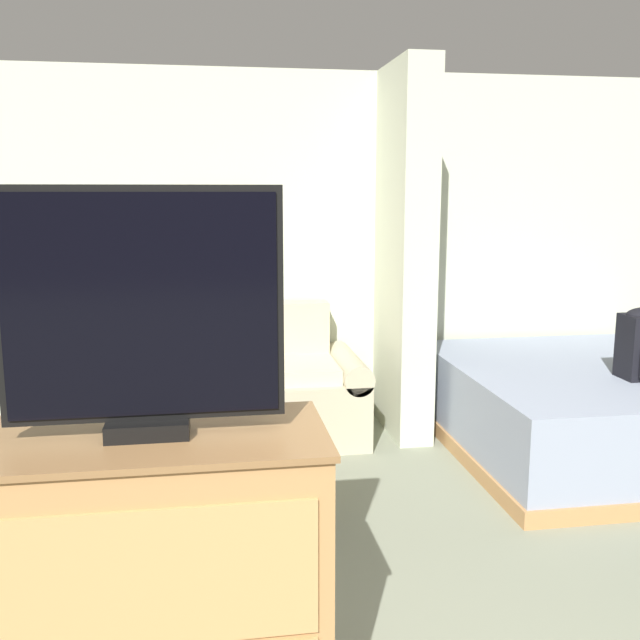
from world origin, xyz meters
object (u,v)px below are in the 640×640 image
at_px(table_lamp, 46,328).
at_px(tv, 143,314).
at_px(bed, 580,408).
at_px(couch, 222,393).
at_px(tv_dresser, 156,593).
at_px(coffee_table, 229,435).

bearing_deg(table_lamp, tv, -72.50).
distance_m(table_lamp, bed, 3.60).
distance_m(couch, table_lamp, 1.26).
distance_m(tv_dresser, bed, 3.43).
distance_m(coffee_table, bed, 2.38).
xyz_separation_m(table_lamp, tv_dresser, (0.88, -2.79, -0.33)).
distance_m(coffee_table, tv_dresser, 1.83).
xyz_separation_m(couch, table_lamp, (-1.15, -0.02, 0.51)).
relative_size(couch, coffee_table, 2.91).
bearing_deg(tv, couch, 84.55).
relative_size(couch, tv, 2.46).
xyz_separation_m(couch, bed, (2.36, -0.63, -0.04)).
bearing_deg(bed, couch, 165.08).
distance_m(couch, tv, 3.02).
xyz_separation_m(coffee_table, bed, (2.35, 0.38, -0.08)).
bearing_deg(table_lamp, bed, -9.77).
bearing_deg(bed, table_lamp, 170.23).
distance_m(couch, bed, 2.44).
distance_m(coffee_table, table_lamp, 1.59).
bearing_deg(couch, table_lamp, -178.80).
relative_size(table_lamp, bed, 0.22).
height_order(coffee_table, bed, bed).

